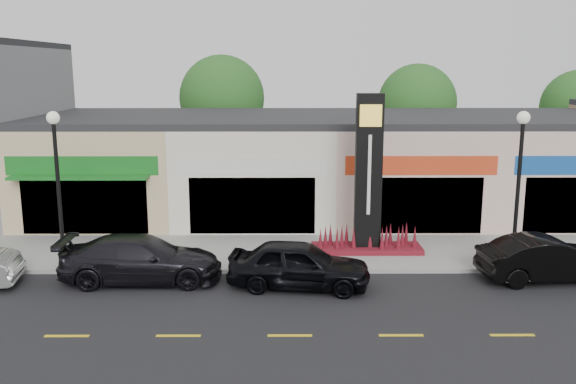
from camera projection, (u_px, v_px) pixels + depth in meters
name	position (u px, v px, depth m)	size (l,w,h in m)	color
ground	(289.00, 295.00, 19.32)	(120.00, 120.00, 0.00)	black
sidewalk	(288.00, 252.00, 23.56)	(52.00, 4.30, 0.15)	gray
curb	(289.00, 271.00, 21.36)	(52.00, 0.20, 0.15)	gray
shop_beige	(115.00, 164.00, 30.02)	(7.00, 10.85, 4.80)	tan
shop_cream	(257.00, 164.00, 30.06)	(7.00, 10.01, 4.80)	beige
shop_pink_w	(399.00, 164.00, 30.09)	(7.00, 10.01, 4.80)	#CEA89D
shop_pink_e	(540.00, 163.00, 30.13)	(7.00, 10.01, 4.80)	#CEA89D
tree_rear_west	(222.00, 98.00, 37.34)	(5.20, 5.20, 7.83)	#382619
tree_rear_mid	(417.00, 103.00, 37.46)	(4.80, 4.80, 7.29)	#382619
lamp_west_near	(57.00, 174.00, 21.03)	(0.44, 0.44, 5.47)	black
lamp_east_near	(519.00, 173.00, 21.10)	(0.44, 0.44, 5.47)	black
pylon_sign	(368.00, 197.00, 22.98)	(4.20, 1.30, 6.00)	maroon
car_dark_sedan	(141.00, 259.00, 20.40)	(5.35, 2.18, 1.55)	black
car_black_sedan	(299.00, 264.00, 19.81)	(4.60, 1.85, 1.57)	black
car_black_conv	(548.00, 259.00, 20.46)	(4.60, 1.60, 1.51)	black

